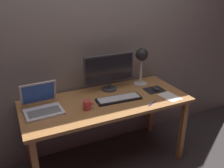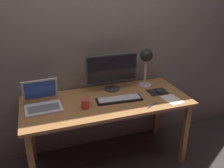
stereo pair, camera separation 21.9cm
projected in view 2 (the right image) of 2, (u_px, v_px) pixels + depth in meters
The scene contains 12 objects.
ground_plane at pixel (107, 161), 2.58m from camera, with size 4.80×4.80×0.00m, color #383333.
back_wall at pixel (94, 34), 2.42m from camera, with size 4.80×0.06×2.60m, color gray.
desk at pixel (107, 107), 2.32m from camera, with size 1.60×0.70×0.74m.
monitor at pixel (112, 70), 2.43m from camera, with size 0.54×0.16×0.38m.
keyboard_main at pixel (119, 99), 2.28m from camera, with size 0.45×0.17×0.03m.
laptop at pixel (42, 99), 2.15m from camera, with size 0.33×0.32×0.24m.
desk_lamp at pixel (146, 60), 2.50m from camera, with size 0.15×0.15×0.41m.
mousepad at pixel (158, 92), 2.45m from camera, with size 0.20×0.16×0.00m, color black.
mouse at pixel (159, 91), 2.44m from camera, with size 0.06×0.10×0.03m, color #28282B.
coffee_mug at pixel (86, 104), 2.13m from camera, with size 0.11×0.07×0.08m.
paper_sheet_near_mouse at pixel (172, 99), 2.29m from camera, with size 0.15×0.21×0.00m, color white.
pen at pixel (152, 105), 2.18m from camera, with size 0.01×0.01×0.14m, color #2633A5.
Camera 2 is at (-0.61, -1.96, 1.77)m, focal length 38.03 mm.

